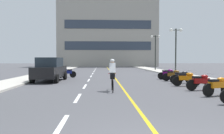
# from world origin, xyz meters

# --- Properties ---
(ground_plane) EXTENTS (140.00, 140.00, 0.00)m
(ground_plane) POSITION_xyz_m (0.00, 21.00, 0.00)
(ground_plane) COLOR #47474C
(curb_left) EXTENTS (2.40, 72.00, 0.12)m
(curb_left) POSITION_xyz_m (-7.20, 24.00, 0.06)
(curb_left) COLOR #B7B2A8
(curb_left) RESTS_ON ground
(curb_right) EXTENTS (2.40, 72.00, 0.12)m
(curb_right) POSITION_xyz_m (7.20, 24.00, 0.06)
(curb_right) COLOR #B7B2A8
(curb_right) RESTS_ON ground
(lane_dash_0) EXTENTS (0.14, 2.20, 0.01)m
(lane_dash_0) POSITION_xyz_m (-2.00, 2.00, 0.00)
(lane_dash_0) COLOR silver
(lane_dash_0) RESTS_ON ground
(lane_dash_1) EXTENTS (0.14, 2.20, 0.01)m
(lane_dash_1) POSITION_xyz_m (-2.00, 6.00, 0.00)
(lane_dash_1) COLOR silver
(lane_dash_1) RESTS_ON ground
(lane_dash_2) EXTENTS (0.14, 2.20, 0.01)m
(lane_dash_2) POSITION_xyz_m (-2.00, 10.00, 0.00)
(lane_dash_2) COLOR silver
(lane_dash_2) RESTS_ON ground
(lane_dash_3) EXTENTS (0.14, 2.20, 0.01)m
(lane_dash_3) POSITION_xyz_m (-2.00, 14.00, 0.00)
(lane_dash_3) COLOR silver
(lane_dash_3) RESTS_ON ground
(lane_dash_4) EXTENTS (0.14, 2.20, 0.01)m
(lane_dash_4) POSITION_xyz_m (-2.00, 18.00, 0.00)
(lane_dash_4) COLOR silver
(lane_dash_4) RESTS_ON ground
(lane_dash_5) EXTENTS (0.14, 2.20, 0.01)m
(lane_dash_5) POSITION_xyz_m (-2.00, 22.00, 0.00)
(lane_dash_5) COLOR silver
(lane_dash_5) RESTS_ON ground
(lane_dash_6) EXTENTS (0.14, 2.20, 0.01)m
(lane_dash_6) POSITION_xyz_m (-2.00, 26.00, 0.00)
(lane_dash_6) COLOR silver
(lane_dash_6) RESTS_ON ground
(lane_dash_7) EXTENTS (0.14, 2.20, 0.01)m
(lane_dash_7) POSITION_xyz_m (-2.00, 30.00, 0.00)
(lane_dash_7) COLOR silver
(lane_dash_7) RESTS_ON ground
(lane_dash_8) EXTENTS (0.14, 2.20, 0.01)m
(lane_dash_8) POSITION_xyz_m (-2.00, 34.00, 0.00)
(lane_dash_8) COLOR silver
(lane_dash_8) RESTS_ON ground
(lane_dash_9) EXTENTS (0.14, 2.20, 0.01)m
(lane_dash_9) POSITION_xyz_m (-2.00, 38.00, 0.00)
(lane_dash_9) COLOR silver
(lane_dash_9) RESTS_ON ground
(lane_dash_10) EXTENTS (0.14, 2.20, 0.01)m
(lane_dash_10) POSITION_xyz_m (-2.00, 42.00, 0.00)
(lane_dash_10) COLOR silver
(lane_dash_10) RESTS_ON ground
(lane_dash_11) EXTENTS (0.14, 2.20, 0.01)m
(lane_dash_11) POSITION_xyz_m (-2.00, 46.00, 0.00)
(lane_dash_11) COLOR silver
(lane_dash_11) RESTS_ON ground
(centre_line_yellow) EXTENTS (0.12, 66.00, 0.01)m
(centre_line_yellow) POSITION_xyz_m (0.25, 24.00, 0.00)
(centre_line_yellow) COLOR gold
(centre_line_yellow) RESTS_ON ground
(office_building) EXTENTS (23.11, 6.81, 15.88)m
(office_building) POSITION_xyz_m (0.56, 48.35, 7.94)
(office_building) COLOR #9E998E
(office_building) RESTS_ON ground
(street_lamp_mid) EXTENTS (1.46, 0.36, 4.95)m
(street_lamp_mid) POSITION_xyz_m (7.17, 19.83, 3.76)
(street_lamp_mid) COLOR black
(street_lamp_mid) RESTS_ON curb_right
(street_lamp_far) EXTENTS (1.46, 0.36, 5.16)m
(street_lamp_far) POSITION_xyz_m (7.08, 28.40, 3.89)
(street_lamp_far) COLOR black
(street_lamp_far) RESTS_ON curb_right
(parked_car_near) EXTENTS (2.06, 4.26, 1.82)m
(parked_car_near) POSITION_xyz_m (-4.91, 13.28, 0.92)
(parked_car_near) COLOR black
(parked_car_near) RESTS_ON ground
(motorcycle_2) EXTENTS (1.64, 0.79, 0.92)m
(motorcycle_2) POSITION_xyz_m (4.35, 6.20, 0.47)
(motorcycle_2) COLOR black
(motorcycle_2) RESTS_ON ground
(motorcycle_3) EXTENTS (1.70, 0.60, 0.92)m
(motorcycle_3) POSITION_xyz_m (4.41, 7.96, 0.47)
(motorcycle_3) COLOR black
(motorcycle_3) RESTS_ON ground
(motorcycle_4) EXTENTS (1.69, 0.62, 0.92)m
(motorcycle_4) POSITION_xyz_m (4.33, 9.78, 0.47)
(motorcycle_4) COLOR black
(motorcycle_4) RESTS_ON ground
(motorcycle_5) EXTENTS (1.70, 0.60, 0.92)m
(motorcycle_5) POSITION_xyz_m (4.61, 11.25, 0.47)
(motorcycle_5) COLOR black
(motorcycle_5) RESTS_ON ground
(motorcycle_6) EXTENTS (1.66, 0.74, 0.92)m
(motorcycle_6) POSITION_xyz_m (4.58, 12.87, 0.47)
(motorcycle_6) COLOR black
(motorcycle_6) RESTS_ON ground
(motorcycle_7) EXTENTS (1.70, 0.60, 0.92)m
(motorcycle_7) POSITION_xyz_m (4.59, 14.33, 0.47)
(motorcycle_7) COLOR black
(motorcycle_7) RESTS_ON ground
(motorcycle_8) EXTENTS (1.69, 0.62, 0.92)m
(motorcycle_8) POSITION_xyz_m (-4.15, 16.44, 0.47)
(motorcycle_8) COLOR black
(motorcycle_8) RESTS_ON ground
(cyclist_rider) EXTENTS (0.42, 1.77, 1.71)m
(cyclist_rider) POSITION_xyz_m (-0.39, 7.98, 0.89)
(cyclist_rider) COLOR black
(cyclist_rider) RESTS_ON ground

